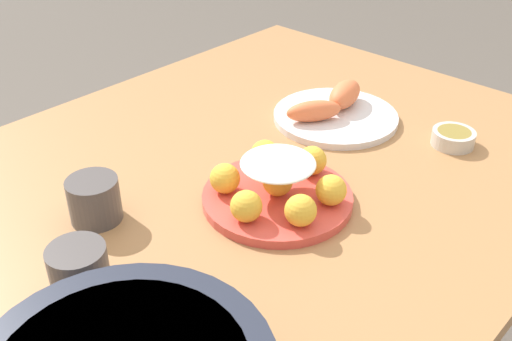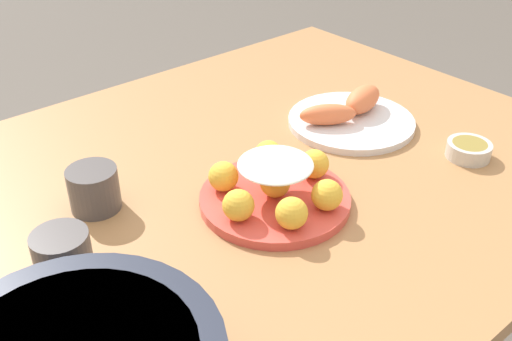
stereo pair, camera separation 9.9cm
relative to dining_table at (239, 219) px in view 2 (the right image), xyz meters
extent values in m
cylinder|color=#A87547|center=(-0.62, -0.44, -0.29)|extent=(0.06, 0.06, 0.69)
cube|color=#A87547|center=(0.00, 0.00, 0.07)|extent=(1.34, 0.97, 0.03)
cylinder|color=#E04C42|center=(0.00, 0.10, 0.10)|extent=(0.25, 0.25, 0.02)
sphere|color=yellow|center=(0.08, 0.11, 0.13)|extent=(0.05, 0.05, 0.05)
sphere|color=yellow|center=(0.04, 0.17, 0.13)|extent=(0.05, 0.05, 0.05)
sphere|color=yellow|center=(-0.04, 0.18, 0.13)|extent=(0.05, 0.05, 0.05)
sphere|color=yellow|center=(-0.09, 0.10, 0.13)|extent=(0.05, 0.05, 0.05)
sphere|color=yellow|center=(-0.05, 0.02, 0.13)|extent=(0.05, 0.05, 0.05)
sphere|color=yellow|center=(0.05, 0.03, 0.13)|extent=(0.05, 0.05, 0.05)
ellipsoid|color=white|center=(0.00, 0.10, 0.16)|extent=(0.12, 0.12, 0.02)
sphere|color=yellow|center=(0.00, 0.10, 0.13)|extent=(0.05, 0.05, 0.05)
cylinder|color=beige|center=(-0.37, 0.22, 0.10)|extent=(0.08, 0.08, 0.03)
cylinder|color=olive|center=(-0.37, 0.22, 0.11)|extent=(0.06, 0.06, 0.01)
cylinder|color=silver|center=(-0.30, -0.01, 0.09)|extent=(0.25, 0.25, 0.01)
ellipsoid|color=#E57042|center=(-0.25, -0.02, 0.12)|extent=(0.12, 0.10, 0.04)
ellipsoid|color=#E57042|center=(-0.34, -0.02, 0.13)|extent=(0.12, 0.08, 0.05)
cylinder|color=#4C4747|center=(0.23, -0.08, 0.12)|extent=(0.08, 0.08, 0.07)
cylinder|color=#4C4747|center=(0.34, 0.06, 0.13)|extent=(0.08, 0.08, 0.09)
camera|label=1|loc=(0.62, 0.62, 0.66)|focal=42.00mm
camera|label=2|loc=(0.55, 0.69, 0.66)|focal=42.00mm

